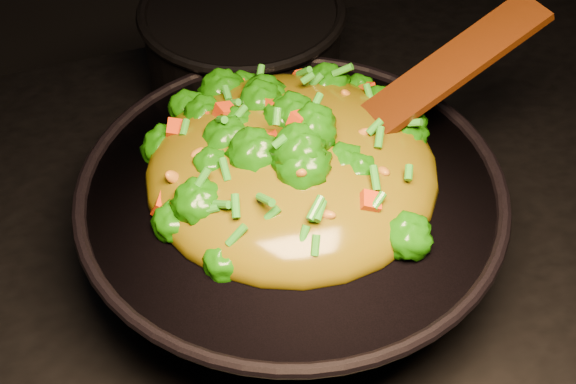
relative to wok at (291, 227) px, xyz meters
name	(u,v)px	position (x,y,z in m)	size (l,w,h in m)	color
wok	(291,227)	(0.00, 0.00, 0.00)	(0.39, 0.39, 0.11)	black
stir_fry	(292,137)	(0.01, 0.02, 0.10)	(0.28, 0.28, 0.10)	#176307
spatula	(408,98)	(0.13, 0.03, 0.11)	(0.31, 0.05, 0.01)	#3A0F04
back_pot	(244,53)	(0.03, 0.28, 0.01)	(0.23, 0.23, 0.13)	black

